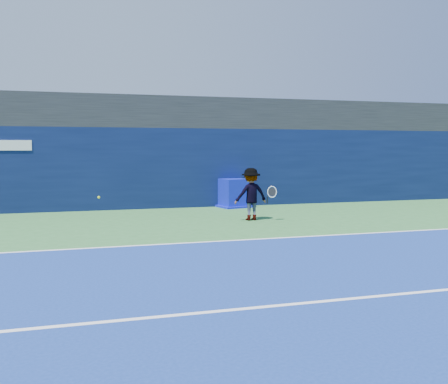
% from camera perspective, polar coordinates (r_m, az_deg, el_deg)
% --- Properties ---
extents(ground, '(80.00, 80.00, 0.00)m').
position_cam_1_polar(ground, '(9.30, 4.37, -8.98)').
color(ground, '#316E35').
rests_on(ground, ground).
extents(baseline, '(24.00, 0.10, 0.01)m').
position_cam_1_polar(baseline, '(12.09, -0.64, -5.65)').
color(baseline, white).
rests_on(baseline, ground).
extents(service_line, '(24.00, 0.10, 0.01)m').
position_cam_1_polar(service_line, '(7.53, 9.84, -12.35)').
color(service_line, white).
rests_on(service_line, ground).
extents(stadium_band, '(36.00, 3.00, 1.20)m').
position_cam_1_polar(stadium_band, '(20.25, -7.18, 8.81)').
color(stadium_band, black).
rests_on(stadium_band, back_wall_assembly).
extents(back_wall_assembly, '(36.00, 1.03, 3.00)m').
position_cam_1_polar(back_wall_assembly, '(19.23, -6.66, 2.76)').
color(back_wall_assembly, '#0B153C').
rests_on(back_wall_assembly, ground).
extents(equipment_cart, '(1.36, 1.36, 1.09)m').
position_cam_1_polar(equipment_cart, '(19.10, 1.06, -0.25)').
color(equipment_cart, '#0C15B2').
rests_on(equipment_cart, ground).
extents(tennis_player, '(1.29, 0.73, 1.64)m').
position_cam_1_polar(tennis_player, '(15.60, 3.10, -0.25)').
color(tennis_player, white).
rests_on(tennis_player, ground).
extents(tennis_ball, '(0.07, 0.07, 0.07)m').
position_cam_1_polar(tennis_ball, '(14.50, -14.11, -0.59)').
color(tennis_ball, '#C8DE18').
rests_on(tennis_ball, ground).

